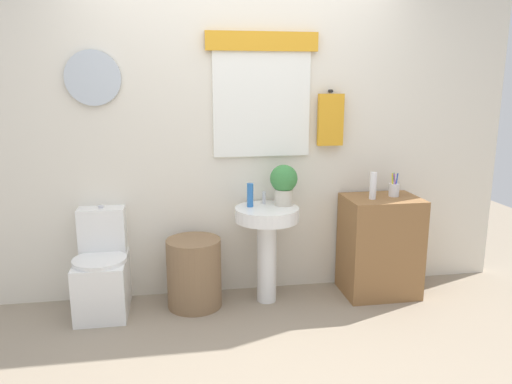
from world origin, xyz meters
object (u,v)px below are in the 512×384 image
(pedestal_sink, at_px, (267,232))
(potted_plant, at_px, (284,182))
(toilet, at_px, (103,273))
(laundry_hamper, at_px, (194,273))
(soap_bottle, at_px, (250,195))
(lotion_bottle, at_px, (373,186))
(toothbrush_cup, at_px, (394,189))
(wooden_cabinet, at_px, (380,246))

(pedestal_sink, xyz_separation_m, potted_plant, (0.14, 0.06, 0.37))
(toilet, distance_m, pedestal_sink, 1.25)
(toilet, relative_size, laundry_hamper, 1.47)
(soap_bottle, relative_size, lotion_bottle, 0.86)
(toilet, xyz_separation_m, toothbrush_cup, (2.24, -0.01, 0.55))
(pedestal_sink, relative_size, wooden_cabinet, 0.94)
(laundry_hamper, relative_size, soap_bottle, 2.92)
(toilet, height_order, toothbrush_cup, toothbrush_cup)
(wooden_cabinet, distance_m, soap_bottle, 1.13)
(pedestal_sink, bearing_deg, toothbrush_cup, 1.13)
(lotion_bottle, bearing_deg, pedestal_sink, 177.19)
(laundry_hamper, relative_size, toothbrush_cup, 2.85)
(soap_bottle, bearing_deg, pedestal_sink, -22.62)
(potted_plant, bearing_deg, laundry_hamper, -175.07)
(toilet, height_order, potted_plant, potted_plant)
(soap_bottle, distance_m, toothbrush_cup, 1.14)
(soap_bottle, bearing_deg, toothbrush_cup, -1.51)
(wooden_cabinet, height_order, toothbrush_cup, toothbrush_cup)
(toilet, distance_m, laundry_hamper, 0.67)
(toilet, height_order, soap_bottle, soap_bottle)
(pedestal_sink, relative_size, soap_bottle, 4.15)
(toilet, distance_m, soap_bottle, 1.23)
(lotion_bottle, bearing_deg, soap_bottle, 174.51)
(laundry_hamper, xyz_separation_m, soap_bottle, (0.44, 0.05, 0.57))
(lotion_bottle, distance_m, toothbrush_cup, 0.22)
(potted_plant, bearing_deg, lotion_bottle, -8.42)
(pedestal_sink, distance_m, wooden_cabinet, 0.93)
(pedestal_sink, xyz_separation_m, lotion_bottle, (0.82, -0.04, 0.34))
(toilet, xyz_separation_m, laundry_hamper, (0.67, -0.03, -0.03))
(potted_plant, height_order, toothbrush_cup, potted_plant)
(soap_bottle, bearing_deg, laundry_hamper, -173.46)
(potted_plant, bearing_deg, wooden_cabinet, -4.42)
(wooden_cabinet, height_order, potted_plant, potted_plant)
(pedestal_sink, bearing_deg, soap_bottle, 157.38)
(soap_bottle, bearing_deg, wooden_cabinet, -2.76)
(toothbrush_cup, bearing_deg, soap_bottle, 178.49)
(lotion_bottle, bearing_deg, potted_plant, 171.58)
(wooden_cabinet, bearing_deg, soap_bottle, 177.24)
(laundry_hamper, height_order, soap_bottle, soap_bottle)
(wooden_cabinet, distance_m, lotion_bottle, 0.51)
(soap_bottle, xyz_separation_m, lotion_bottle, (0.94, -0.09, 0.06))
(laundry_hamper, bearing_deg, pedestal_sink, 0.00)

